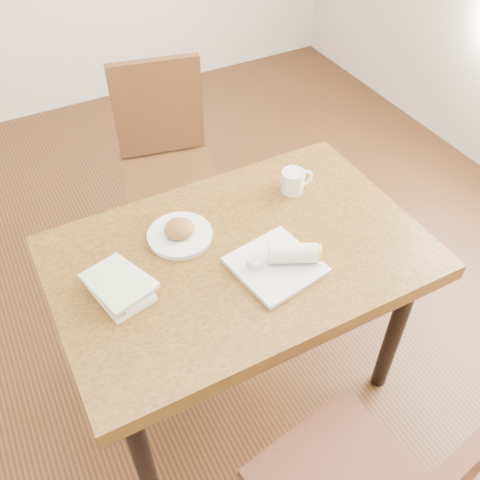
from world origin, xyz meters
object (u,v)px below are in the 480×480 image
table (240,269)px  plate_scone (180,233)px  plate_burrito (281,261)px  chair_far (166,155)px  book_stack (119,285)px  coffee_mug (294,181)px

table → plate_scone: bearing=134.5°
plate_burrito → chair_far: bearing=89.9°
table → plate_burrito: 0.18m
chair_far → plate_burrito: 1.02m
book_stack → coffee_mug: bearing=13.0°
plate_burrito → book_stack: size_ratio=1.17×
plate_burrito → book_stack: bearing=163.6°
plate_scone → plate_burrito: 0.35m
plate_scone → table: bearing=-45.5°
plate_scone → coffee_mug: (0.46, 0.04, 0.02)m
table → plate_scone: (-0.15, 0.15, 0.11)m
chair_far → coffee_mug: chair_far is taller
table → chair_far: 0.89m
coffee_mug → plate_burrito: size_ratio=0.43×
table → book_stack: 0.41m
chair_far → book_stack: chair_far is taller
coffee_mug → plate_scone: bearing=-175.6°
chair_far → plate_burrito: size_ratio=3.38×
table → plate_scone: size_ratio=5.54×
table → plate_burrito: plate_burrito is taller
table → chair_far: (0.08, 0.88, -0.12)m
chair_far → plate_scone: size_ratio=4.43×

